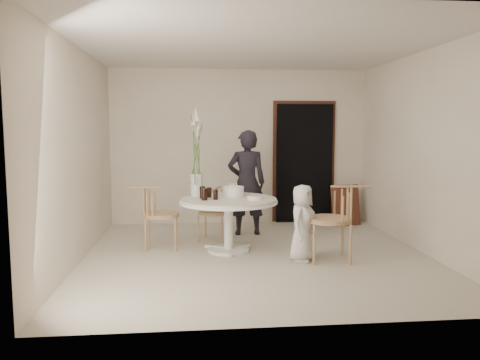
{
  "coord_description": "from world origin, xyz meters",
  "views": [
    {
      "loc": [
        -0.8,
        -5.99,
        1.66
      ],
      "look_at": [
        -0.19,
        0.3,
        0.97
      ],
      "focal_mm": 35.0,
      "sensor_mm": 36.0,
      "label": 1
    }
  ],
  "objects": [
    {
      "name": "flower_vase",
      "position": [
        -0.78,
        0.49,
        1.21
      ],
      "size": [
        0.17,
        0.17,
        1.24
      ],
      "rotation": [
        0.0,
        0.0,
        -0.22
      ],
      "color": "silver",
      "rests_on": "table"
    },
    {
      "name": "room_shell",
      "position": [
        0.0,
        0.0,
        1.62
      ],
      "size": [
        4.5,
        4.5,
        4.5
      ],
      "color": "silver",
      "rests_on": "ground"
    },
    {
      "name": "cola_tumbler_a",
      "position": [
        -0.68,
        0.12,
        0.81
      ],
      "size": [
        0.09,
        0.09,
        0.16
      ],
      "primitive_type": "cylinder",
      "rotation": [
        0.0,
        0.0,
        -0.21
      ],
      "color": "black",
      "rests_on": "table"
    },
    {
      "name": "picture_frame",
      "position": [
        1.8,
        1.79,
        0.35
      ],
      "size": [
        0.55,
        0.27,
        0.7
      ],
      "primitive_type": "cube",
      "rotation": [
        -0.17,
        0.0,
        0.22
      ],
      "color": "brown",
      "rests_on": "ground"
    },
    {
      "name": "chair_far",
      "position": [
        -0.49,
        1.03,
        0.5
      ],
      "size": [
        0.52,
        0.55,
        0.78
      ],
      "rotation": [
        0.0,
        0.0,
        -0.33
      ],
      "color": "tan",
      "rests_on": "ground"
    },
    {
      "name": "cola_tumbler_c",
      "position": [
        -0.7,
        0.28,
        0.81
      ],
      "size": [
        0.1,
        0.1,
        0.17
      ],
      "primitive_type": "cylinder",
      "rotation": [
        0.0,
        0.0,
        -0.32
      ],
      "color": "black",
      "rests_on": "table"
    },
    {
      "name": "door_trim",
      "position": [
        1.15,
        2.23,
        1.11
      ],
      "size": [
        1.12,
        0.03,
        2.22
      ],
      "primitive_type": "cube",
      "color": "brown",
      "rests_on": "ground"
    },
    {
      "name": "chair_left",
      "position": [
        -1.39,
        0.52,
        0.57
      ],
      "size": [
        0.53,
        0.5,
        0.87
      ],
      "rotation": [
        0.0,
        0.0,
        1.56
      ],
      "color": "tan",
      "rests_on": "ground"
    },
    {
      "name": "chair_right",
      "position": [
        1.02,
        -0.32,
        0.63
      ],
      "size": [
        0.61,
        0.57,
        0.97
      ],
      "rotation": [
        0.0,
        0.0,
        -1.67
      ],
      "color": "tan",
      "rests_on": "ground"
    },
    {
      "name": "girl",
      "position": [
        0.01,
        1.27,
        0.82
      ],
      "size": [
        0.6,
        0.4,
        1.65
      ],
      "primitive_type": "imported",
      "rotation": [
        0.0,
        0.0,
        3.15
      ],
      "color": "black",
      "rests_on": "ground"
    },
    {
      "name": "boy",
      "position": [
        0.54,
        -0.3,
        0.49
      ],
      "size": [
        0.51,
        0.57,
        0.97
      ],
      "primitive_type": "imported",
      "rotation": [
        0.0,
        0.0,
        1.01
      ],
      "color": "silver",
      "rests_on": "ground"
    },
    {
      "name": "cola_tumbler_b",
      "position": [
        -0.53,
        0.17,
        0.8
      ],
      "size": [
        0.08,
        0.08,
        0.13
      ],
      "primitive_type": "cylinder",
      "rotation": [
        0.0,
        0.0,
        -0.27
      ],
      "color": "black",
      "rests_on": "table"
    },
    {
      "name": "doorway",
      "position": [
        1.15,
        2.19,
        1.05
      ],
      "size": [
        1.0,
        0.1,
        2.1
      ],
      "primitive_type": "cube",
      "color": "black",
      "rests_on": "ground"
    },
    {
      "name": "ground",
      "position": [
        0.0,
        0.0,
        0.0
      ],
      "size": [
        4.5,
        4.5,
        0.0
      ],
      "primitive_type": "plane",
      "color": "beige",
      "rests_on": "ground"
    },
    {
      "name": "cola_tumbler_d",
      "position": [
        -0.6,
        0.37,
        0.8
      ],
      "size": [
        0.07,
        0.07,
        0.14
      ],
      "primitive_type": "cylinder",
      "rotation": [
        0.0,
        0.0,
        0.02
      ],
      "color": "black",
      "rests_on": "table"
    },
    {
      "name": "birthday_cake",
      "position": [
        -0.26,
        0.45,
        0.8
      ],
      "size": [
        0.28,
        0.28,
        0.19
      ],
      "rotation": [
        0.0,
        0.0,
        0.44
      ],
      "color": "white",
      "rests_on": "table"
    },
    {
      "name": "table",
      "position": [
        -0.35,
        0.25,
        0.62
      ],
      "size": [
        1.33,
        1.33,
        0.73
      ],
      "color": "white",
      "rests_on": "ground"
    },
    {
      "name": "plate_stack",
      "position": [
        -0.0,
        0.11,
        0.76
      ],
      "size": [
        0.22,
        0.22,
        0.05
      ],
      "primitive_type": "cylinder",
      "rotation": [
        0.0,
        0.0,
        0.07
      ],
      "color": "white",
      "rests_on": "table"
    }
  ]
}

